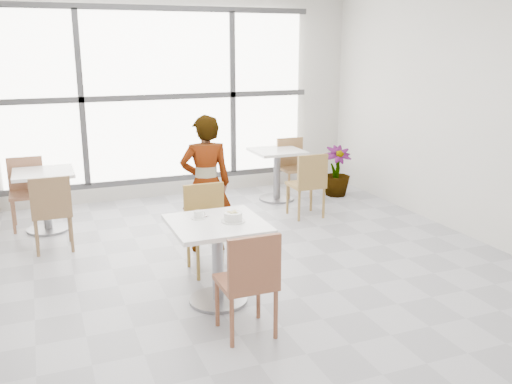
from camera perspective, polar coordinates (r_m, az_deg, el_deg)
name	(u,v)px	position (r m, az deg, el deg)	size (l,w,h in m)	color
floor	(244,285)	(5.37, -1.20, -9.58)	(7.00, 7.00, 0.00)	#9E9EA5
wall_back	(159,96)	(8.29, -9.92, 9.67)	(6.00, 6.00, 0.00)	silver
wall_right	(503,114)	(6.61, 24.08, 7.32)	(7.00, 7.00, 0.00)	silver
window	(160,97)	(8.23, -9.83, 9.64)	(4.60, 0.07, 2.52)	white
main_table	(217,247)	(4.87, -4.00, -5.63)	(0.80, 0.80, 0.75)	white
chair_near	(249,278)	(4.29, -0.68, -8.83)	(0.42, 0.42, 0.87)	brown
chair_far	(207,222)	(5.62, -5.03, -3.05)	(0.42, 0.42, 0.87)	olive
oatmeal_bowl	(233,217)	(4.78, -2.37, -2.55)	(0.21, 0.21, 0.09)	silver
coffee_cup	(199,215)	(4.89, -5.92, -2.39)	(0.16, 0.13, 0.07)	white
person	(206,184)	(6.06, -5.19, 0.83)	(0.55, 0.36, 1.52)	black
bg_table_left	(45,192)	(7.22, -20.89, -0.02)	(0.70, 0.70, 0.75)	white
bg_table_right	(277,167)	(8.12, 2.17, 2.54)	(0.70, 0.70, 0.75)	silver
bg_chair_left_near	(52,208)	(6.45, -20.31, -1.58)	(0.42, 0.42, 0.87)	olive
bg_chair_left_far	(27,188)	(7.49, -22.53, 0.42)	(0.42, 0.42, 0.87)	#996448
bg_chair_right_near	(309,181)	(7.28, 5.44, 1.13)	(0.42, 0.42, 0.87)	olive
bg_chair_right_far	(293,163)	(8.38, 3.79, 2.99)	(0.42, 0.42, 0.87)	olive
plant_right	(337,171)	(8.46, 8.30, 2.14)	(0.42, 0.42, 0.75)	#498843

